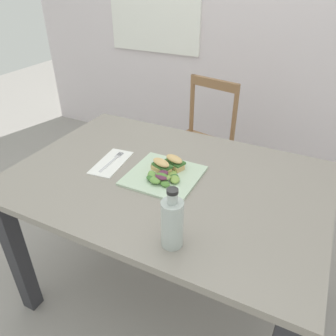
{
  "coord_description": "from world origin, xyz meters",
  "views": [
    {
      "loc": [
        0.64,
        -0.89,
        1.5
      ],
      "look_at": [
        0.11,
        0.17,
        0.76
      ],
      "focal_mm": 34.7,
      "sensor_mm": 36.0,
      "label": 1
    }
  ],
  "objects_px": {
    "dining_table": "(166,199)",
    "chair_wooden_far": "(200,144)",
    "bottle_cold_brew": "(172,225)",
    "fork_on_napkin": "(113,160)",
    "sandwich_half_front": "(161,166)",
    "plate_lunch": "(164,175)",
    "sandwich_half_back": "(174,162)"
  },
  "relations": [
    {
      "from": "chair_wooden_far",
      "to": "plate_lunch",
      "type": "relative_size",
      "value": 2.98
    },
    {
      "from": "dining_table",
      "to": "sandwich_half_front",
      "type": "relative_size",
      "value": 13.28
    },
    {
      "from": "chair_wooden_far",
      "to": "bottle_cold_brew",
      "type": "xyz_separation_m",
      "value": [
        0.37,
        -1.21,
        0.37
      ]
    },
    {
      "from": "sandwich_half_back",
      "to": "chair_wooden_far",
      "type": "bearing_deg",
      "value": 102.8
    },
    {
      "from": "plate_lunch",
      "to": "sandwich_half_back",
      "type": "xyz_separation_m",
      "value": [
        0.02,
        0.07,
        0.03
      ]
    },
    {
      "from": "sandwich_half_front",
      "to": "bottle_cold_brew",
      "type": "distance_m",
      "value": 0.42
    },
    {
      "from": "dining_table",
      "to": "fork_on_napkin",
      "type": "relative_size",
      "value": 7.07
    },
    {
      "from": "dining_table",
      "to": "sandwich_half_back",
      "type": "relative_size",
      "value": 13.28
    },
    {
      "from": "dining_table",
      "to": "plate_lunch",
      "type": "xyz_separation_m",
      "value": [
        -0.01,
        -0.0,
        0.12
      ]
    },
    {
      "from": "chair_wooden_far",
      "to": "bottle_cold_brew",
      "type": "relative_size",
      "value": 4.06
    },
    {
      "from": "sandwich_half_front",
      "to": "bottle_cold_brew",
      "type": "bearing_deg",
      "value": -57.85
    },
    {
      "from": "dining_table",
      "to": "bottle_cold_brew",
      "type": "relative_size",
      "value": 6.12
    },
    {
      "from": "dining_table",
      "to": "sandwich_half_front",
      "type": "xyz_separation_m",
      "value": [
        -0.03,
        0.02,
        0.16
      ]
    },
    {
      "from": "dining_table",
      "to": "sandwich_half_front",
      "type": "height_order",
      "value": "sandwich_half_front"
    },
    {
      "from": "dining_table",
      "to": "chair_wooden_far",
      "type": "xyz_separation_m",
      "value": [
        -0.18,
        0.87,
        -0.17
      ]
    },
    {
      "from": "dining_table",
      "to": "fork_on_napkin",
      "type": "distance_m",
      "value": 0.3
    },
    {
      "from": "sandwich_half_back",
      "to": "fork_on_napkin",
      "type": "height_order",
      "value": "sandwich_half_back"
    },
    {
      "from": "plate_lunch",
      "to": "bottle_cold_brew",
      "type": "distance_m",
      "value": 0.4
    },
    {
      "from": "chair_wooden_far",
      "to": "bottle_cold_brew",
      "type": "distance_m",
      "value": 1.31
    },
    {
      "from": "plate_lunch",
      "to": "fork_on_napkin",
      "type": "height_order",
      "value": "plate_lunch"
    },
    {
      "from": "chair_wooden_far",
      "to": "fork_on_napkin",
      "type": "height_order",
      "value": "chair_wooden_far"
    },
    {
      "from": "chair_wooden_far",
      "to": "fork_on_napkin",
      "type": "xyz_separation_m",
      "value": [
        -0.1,
        -0.86,
        0.3
      ]
    },
    {
      "from": "chair_wooden_far",
      "to": "bottle_cold_brew",
      "type": "bearing_deg",
      "value": -73.01
    },
    {
      "from": "chair_wooden_far",
      "to": "sandwich_half_front",
      "type": "height_order",
      "value": "chair_wooden_far"
    },
    {
      "from": "sandwich_half_front",
      "to": "sandwich_half_back",
      "type": "bearing_deg",
      "value": 55.14
    },
    {
      "from": "sandwich_half_front",
      "to": "fork_on_napkin",
      "type": "height_order",
      "value": "sandwich_half_front"
    },
    {
      "from": "bottle_cold_brew",
      "to": "fork_on_napkin",
      "type": "bearing_deg",
      "value": 143.4
    },
    {
      "from": "chair_wooden_far",
      "to": "fork_on_napkin",
      "type": "bearing_deg",
      "value": -96.63
    },
    {
      "from": "sandwich_half_front",
      "to": "fork_on_napkin",
      "type": "bearing_deg",
      "value": -178.08
    },
    {
      "from": "plate_lunch",
      "to": "sandwich_half_front",
      "type": "relative_size",
      "value": 2.95
    },
    {
      "from": "fork_on_napkin",
      "to": "chair_wooden_far",
      "type": "bearing_deg",
      "value": 83.37
    },
    {
      "from": "sandwich_half_back",
      "to": "bottle_cold_brew",
      "type": "relative_size",
      "value": 0.46
    }
  ]
}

